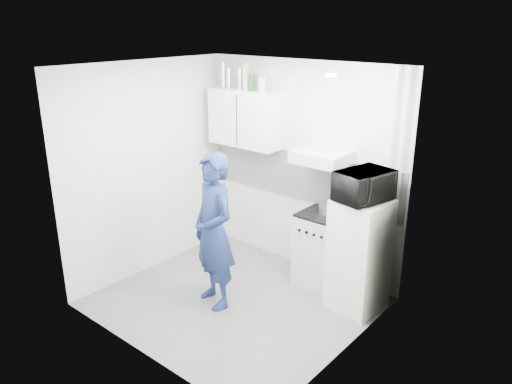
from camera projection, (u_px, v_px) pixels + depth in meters
The scene contains 23 objects.
floor at pixel (235, 301), 5.67m from camera, with size 2.80×2.80×0.00m, color slate.
ceiling at pixel (231, 67), 4.81m from camera, with size 2.80×2.80×0.00m, color white.
wall_back at pixel (302, 168), 6.14m from camera, with size 2.80×2.80×0.00m, color silver.
wall_left at pixel (149, 169), 6.09m from camera, with size 2.60×2.60×0.00m, color silver.
wall_right at pixel (350, 227), 4.39m from camera, with size 2.60×2.60×0.00m, color silver.
person at pixel (214, 232), 5.36m from camera, with size 0.63×0.42×1.74m, color navy.
stove at pixel (323, 250), 5.94m from camera, with size 0.54×0.54×0.87m, color silver.
fridge at pixel (359, 255), 5.36m from camera, with size 0.52×0.52×1.26m, color white.
stove_top at pixel (324, 214), 5.79m from camera, with size 0.52×0.52×0.03m, color black.
saucepan at pixel (326, 209), 5.77m from camera, with size 0.16×0.16×0.09m, color silver.
microwave at pixel (364, 186), 5.10m from camera, with size 0.39×0.58×0.32m, color black.
bottle_a at pixel (223, 75), 6.35m from camera, with size 0.07×0.07×0.32m, color silver.
bottle_b at pixel (229, 78), 6.31m from camera, with size 0.07×0.07×0.25m, color silver.
bottle_c at pixel (240, 79), 6.20m from camera, with size 0.06×0.06×0.25m, color silver.
bottle_d at pixel (246, 77), 6.12m from camera, with size 0.07×0.07×0.33m, color #B2B7BC.
canister_a at pixel (252, 82), 6.08m from camera, with size 0.08×0.08×0.20m, color #144C1E.
canister_b at pixel (262, 84), 5.99m from camera, with size 0.09×0.09×0.18m, color #B2B7BC.
upper_cabinet at pixel (246, 118), 6.29m from camera, with size 1.00×0.35×0.70m, color white.
range_hood at pixel (322, 157), 5.60m from camera, with size 0.60×0.50×0.14m, color silver.
backsplash at pixel (301, 176), 6.17m from camera, with size 2.74×0.03×0.60m, color white.
pipe_a at pixel (398, 192), 5.30m from camera, with size 0.05×0.05×2.60m, color silver.
pipe_b at pixel (387, 189), 5.37m from camera, with size 0.04×0.04×2.60m, color silver.
ceiling_spot_fixture at pixel (331, 75), 4.36m from camera, with size 0.10×0.10×0.02m, color white.
Camera 1 is at (3.36, -3.63, 3.04)m, focal length 35.00 mm.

